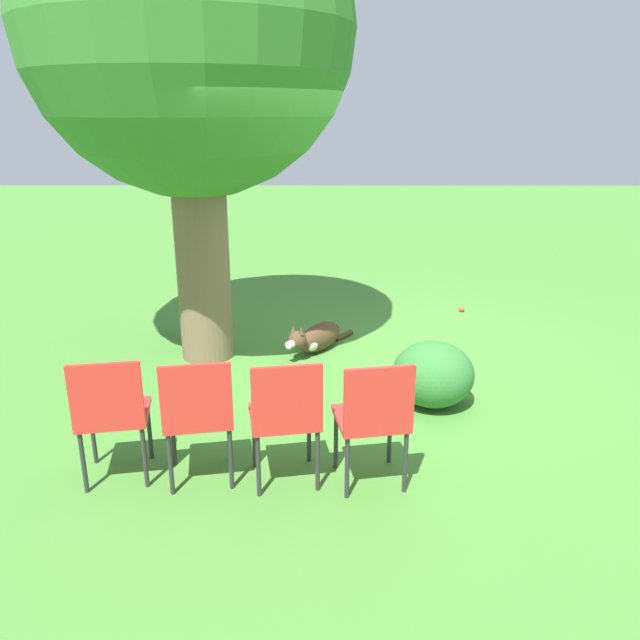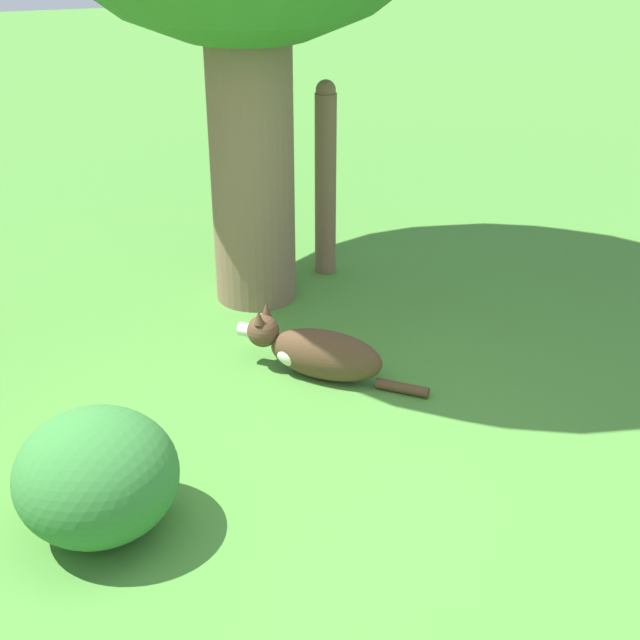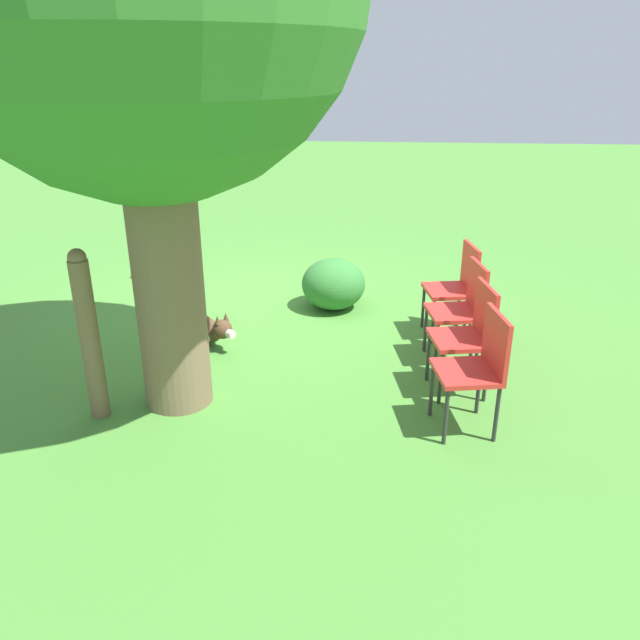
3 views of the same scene
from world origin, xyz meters
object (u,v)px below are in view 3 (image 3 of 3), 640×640
at_px(tennis_ball, 133,275).
at_px(red_chair_2, 470,331).
at_px(dog, 201,327).
at_px(red_chair_3, 478,363).
at_px(red_chair_0, 457,283).
at_px(red_chair_1, 463,305).
at_px(fence_post, 89,335).

bearing_deg(tennis_ball, red_chair_2, 145.86).
height_order(dog, red_chair_3, red_chair_3).
relative_size(red_chair_0, red_chair_3, 1.00).
distance_m(red_chair_0, tennis_ball, 4.00).
bearing_deg(red_chair_3, red_chair_0, -101.81).
distance_m(red_chair_0, red_chair_1, 0.56).
distance_m(dog, red_chair_0, 2.46).
height_order(fence_post, red_chair_3, fence_post).
bearing_deg(red_chair_0, red_chair_1, 78.19).
height_order(fence_post, red_chair_2, fence_post).
bearing_deg(red_chair_2, red_chair_1, -101.81).
distance_m(fence_post, red_chair_0, 3.32).
distance_m(fence_post, red_chair_1, 3.05).
height_order(dog, red_chair_2, red_chair_2).
bearing_deg(fence_post, red_chair_3, -178.88).
xyz_separation_m(red_chair_1, red_chair_2, (0.02, 0.56, 0.00)).
xyz_separation_m(dog, red_chair_3, (-2.35, 1.29, 0.38)).
height_order(dog, red_chair_0, red_chair_0).
distance_m(dog, red_chair_3, 2.70).
xyz_separation_m(red_chair_3, tennis_ball, (3.67, -3.06, -0.49)).
relative_size(red_chair_0, tennis_ball, 13.12).
bearing_deg(red_chair_1, red_chair_0, -101.81).
bearing_deg(red_chair_1, dog, -14.21).
bearing_deg(red_chair_2, fence_post, 2.37).
xyz_separation_m(dog, red_chair_0, (-2.40, -0.39, 0.38)).
bearing_deg(red_chair_0, red_chair_3, 78.19).
bearing_deg(red_chair_2, red_chair_3, 78.19).
xyz_separation_m(fence_post, red_chair_0, (-2.82, -1.74, -0.14)).
bearing_deg(dog, fence_post, -71.29).
bearing_deg(fence_post, red_chair_1, -157.29).
bearing_deg(dog, red_chair_3, 7.43).
xyz_separation_m(red_chair_0, red_chair_2, (0.03, 1.12, 0.00)).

